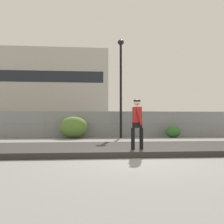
% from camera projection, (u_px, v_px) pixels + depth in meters
% --- Properties ---
extents(ground_plane, '(120.00, 120.00, 0.00)m').
position_uv_depth(ground_plane, '(135.00, 160.00, 6.98)').
color(ground_plane, slate).
extents(gravel_berm, '(16.80, 3.52, 0.20)m').
position_uv_depth(gravel_berm, '(125.00, 148.00, 8.99)').
color(gravel_berm, '#33302D').
rests_on(gravel_berm, ground_plane).
extents(skateboard, '(0.82, 0.32, 0.07)m').
position_uv_depth(skateboard, '(137.00, 154.00, 7.88)').
color(skateboard, '#2D608C').
rests_on(skateboard, ground_plane).
extents(skater, '(0.73, 0.61, 1.85)m').
position_uv_depth(skater, '(137.00, 122.00, 7.92)').
color(skater, gray).
rests_on(skater, skateboard).
extents(chain_fence, '(18.89, 0.06, 1.85)m').
position_uv_depth(chain_fence, '(111.00, 124.00, 16.57)').
color(chain_fence, gray).
rests_on(chain_fence, ground_plane).
extents(street_lamp, '(0.44, 0.44, 6.79)m').
position_uv_depth(street_lamp, '(121.00, 76.00, 15.82)').
color(street_lamp, black).
rests_on(street_lamp, ground_plane).
extents(parked_car_near, '(4.45, 2.05, 1.66)m').
position_uv_depth(parked_car_near, '(62.00, 125.00, 19.77)').
color(parked_car_near, '#B7BABF').
rests_on(parked_car_near, ground_plane).
extents(parked_car_mid, '(4.49, 2.13, 1.66)m').
position_uv_depth(parked_car_mid, '(131.00, 124.00, 20.24)').
color(parked_car_mid, '#566B4C').
rests_on(parked_car_mid, ground_plane).
extents(parked_car_far, '(4.52, 2.19, 1.66)m').
position_uv_depth(parked_car_far, '(193.00, 124.00, 20.86)').
color(parked_car_far, black).
rests_on(parked_car_far, ground_plane).
extents(library_building, '(28.23, 11.46, 17.41)m').
position_uv_depth(library_building, '(49.00, 89.00, 55.67)').
color(library_building, '#B2AFA8').
rests_on(library_building, ground_plane).
extents(shrub_left, '(1.88, 1.54, 1.45)m').
position_uv_depth(shrub_left, '(74.00, 127.00, 15.50)').
color(shrub_left, '#567A33').
rests_on(shrub_left, ground_plane).
extents(shrub_center, '(1.05, 0.86, 0.81)m').
position_uv_depth(shrub_center, '(173.00, 132.00, 16.11)').
color(shrub_center, '#336B2D').
rests_on(shrub_center, ground_plane).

